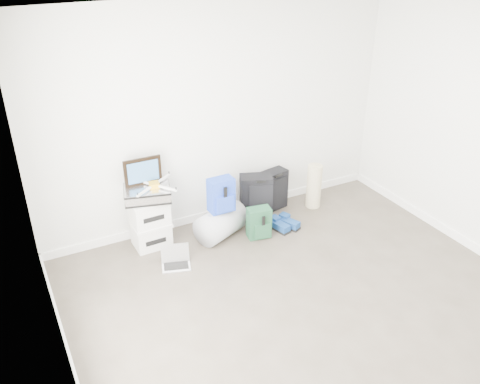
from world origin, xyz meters
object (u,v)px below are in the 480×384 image
large_suitcase (256,198)px  briefcase (147,193)px  carry_on (274,190)px  boxes_stack (150,222)px  duffel_bag (221,223)px  laptop (176,261)px

large_suitcase → briefcase: bearing=-161.1°
large_suitcase → carry_on: 0.39m
boxes_stack → briefcase: (0.00, 0.00, 0.38)m
duffel_bag → laptop: size_ratio=1.65×
duffel_bag → laptop: (-0.70, -0.30, -0.13)m
boxes_stack → large_suitcase: bearing=-3.9°
briefcase → carry_on: size_ratio=0.93×
large_suitcase → carry_on: (0.35, 0.15, -0.04)m
briefcase → laptop: (0.10, -0.51, -0.63)m
duffel_bag → carry_on: size_ratio=1.11×
duffel_bag → carry_on: 0.97m
duffel_bag → laptop: bearing=179.5°
boxes_stack → laptop: bearing=-80.0°
duffel_bag → large_suitcase: bearing=-8.8°
carry_on → large_suitcase: bearing=-167.4°
boxes_stack → laptop: boxes_stack is taller
boxes_stack → duffel_bag: 0.84m
boxes_stack → briefcase: size_ratio=1.22×
briefcase → carry_on: briefcase is taller
duffel_bag → laptop: 0.77m
duffel_bag → briefcase: bearing=141.8°
briefcase → large_suitcase: (1.37, -0.06, -0.38)m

